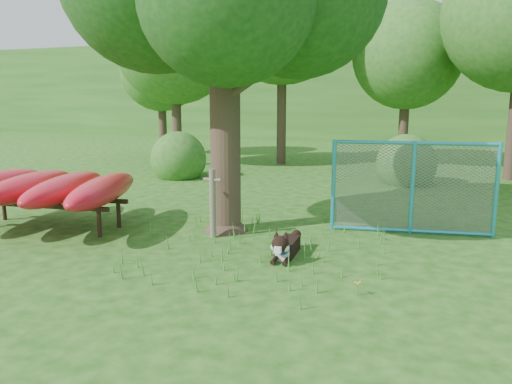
% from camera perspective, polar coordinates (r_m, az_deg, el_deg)
% --- Properties ---
extents(ground, '(80.00, 80.00, 0.00)m').
position_cam_1_polar(ground, '(7.78, -4.68, -8.71)').
color(ground, '#1B4C0F').
rests_on(ground, ground).
extents(wooden_post, '(0.35, 0.12, 1.29)m').
position_cam_1_polar(wooden_post, '(9.28, -4.98, -1.10)').
color(wooden_post, '#615949').
rests_on(wooden_post, ground).
extents(kayak_rack, '(3.97, 3.54, 1.08)m').
position_cam_1_polar(kayak_rack, '(10.73, -22.85, 0.48)').
color(kayak_rack, black).
rests_on(kayak_rack, ground).
extents(husky_dog, '(0.36, 1.22, 0.54)m').
position_cam_1_polar(husky_dog, '(8.21, 3.38, -6.23)').
color(husky_dog, black).
rests_on(husky_dog, ground).
extents(fence_section, '(3.02, 0.61, 2.98)m').
position_cam_1_polar(fence_section, '(9.93, 17.44, 0.46)').
color(fence_section, '#299CC2').
rests_on(fence_section, ground).
extents(wildflower_clump, '(0.09, 0.09, 0.20)m').
position_cam_1_polar(wildflower_clump, '(6.84, 11.50, -10.26)').
color(wildflower_clump, '#428C2E').
rests_on(wildflower_clump, ground).
extents(bg_tree_a, '(4.40, 4.40, 6.70)m').
position_cam_1_polar(bg_tree_a, '(19.32, -9.31, 16.31)').
color(bg_tree_a, '#38281E').
rests_on(bg_tree_a, ground).
extents(bg_tree_b, '(5.20, 5.20, 8.22)m').
position_cam_1_polar(bg_tree_b, '(19.82, 3.04, 19.57)').
color(bg_tree_b, '#38281E').
rests_on(bg_tree_b, ground).
extents(bg_tree_c, '(4.00, 4.00, 6.12)m').
position_cam_1_polar(bg_tree_c, '(19.70, 16.92, 14.79)').
color(bg_tree_c, '#38281E').
rests_on(bg_tree_c, ground).
extents(bg_tree_f, '(3.60, 3.60, 5.55)m').
position_cam_1_polar(bg_tree_f, '(23.12, -10.83, 13.46)').
color(bg_tree_f, '#38281E').
rests_on(bg_tree_f, ground).
extents(shrub_left, '(1.80, 1.80, 1.80)m').
position_cam_1_polar(shrub_left, '(16.52, -8.79, 1.66)').
color(shrub_left, '#29601F').
rests_on(shrub_left, ground).
extents(shrub_mid, '(1.80, 1.80, 1.80)m').
position_cam_1_polar(shrub_mid, '(15.83, 16.67, 0.94)').
color(shrub_mid, '#29601F').
rests_on(shrub_mid, ground).
extents(wooded_hillside, '(80.00, 12.00, 6.00)m').
position_cam_1_polar(wooded_hillside, '(34.72, 16.46, 11.07)').
color(wooded_hillside, '#29601F').
rests_on(wooded_hillside, ground).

